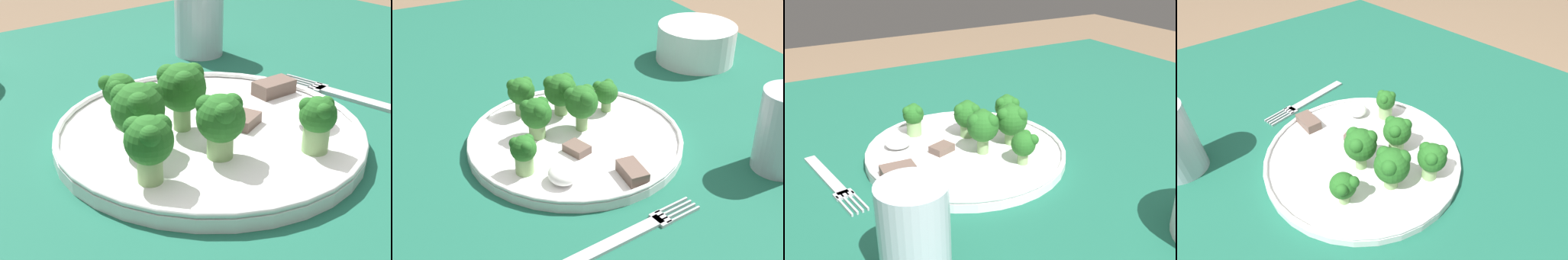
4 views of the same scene
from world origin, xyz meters
TOP-DOWN VIEW (x-y plane):
  - table at (0.00, 0.00)m, footprint 1.31×1.00m
  - dinner_plate at (0.05, 0.01)m, footprint 0.29×0.29m
  - fork at (0.24, -0.01)m, footprint 0.04×0.18m
  - cream_bowl at (-0.11, 0.33)m, footprint 0.14×0.14m
  - drinking_glass at (0.21, 0.22)m, footprint 0.07×0.07m
  - broccoli_floret_near_rim_left at (-0.00, 0.09)m, footprint 0.03×0.03m
  - broccoli_floret_center_left at (0.02, -0.03)m, footprint 0.04×0.04m
  - broccoli_floret_back_left at (0.09, -0.08)m, footprint 0.03×0.03m
  - broccoli_floret_front_left at (0.03, 0.03)m, footprint 0.05×0.05m
  - broccoli_floret_center_back at (-0.02, 0.02)m, footprint 0.05×0.05m
  - broccoli_floret_mid_cluster at (-0.05, -0.03)m, footprint 0.04×0.04m
  - meat_slice_front_slice at (0.16, 0.04)m, footprint 0.05×0.03m
  - meat_slice_middle_slice at (0.08, -0.00)m, footprint 0.04×0.03m
  - sauce_dollop at (0.13, -0.04)m, footprint 0.04×0.04m

SIDE VIEW (x-z plane):
  - table at x=0.00m, z-range 0.27..0.99m
  - fork at x=0.24m, z-range 0.72..0.72m
  - dinner_plate at x=0.05m, z-range 0.72..0.74m
  - meat_slice_middle_slice at x=0.08m, z-range 0.73..0.74m
  - meat_slice_front_slice at x=0.16m, z-range 0.73..0.75m
  - sauce_dollop at x=0.13m, z-range 0.73..0.75m
  - cream_bowl at x=-0.11m, z-range 0.72..0.79m
  - broccoli_floret_near_rim_left at x=0.00m, z-range 0.74..0.79m
  - broccoli_floret_back_left at x=0.09m, z-range 0.74..0.79m
  - broccoli_floret_center_left at x=0.02m, z-range 0.74..0.80m
  - broccoli_floret_mid_cluster at x=-0.05m, z-range 0.74..0.80m
  - drinking_glass at x=0.21m, z-range 0.71..0.82m
  - broccoli_floret_center_back at x=-0.02m, z-range 0.74..0.80m
  - broccoli_floret_front_left at x=0.03m, z-range 0.74..0.81m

